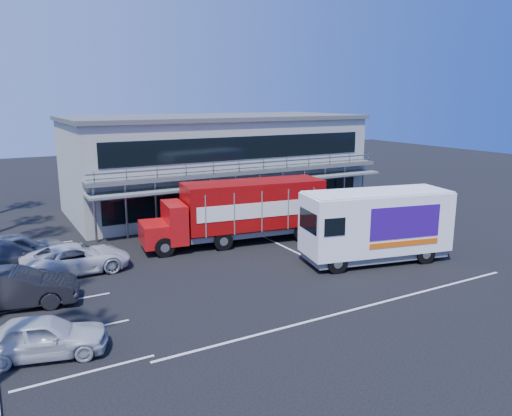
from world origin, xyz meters
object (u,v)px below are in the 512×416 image
red_truck (242,209)px  white_van (376,224)px  parked_car_a (43,337)px  parked_car_b (16,288)px

red_truck → white_van: bearing=-48.0°
red_truck → parked_car_a: bearing=-136.5°
red_truck → white_van: (4.57, -6.66, -0.01)m
red_truck → parked_car_a: (-12.29, -8.90, -1.32)m
red_truck → white_van: white_van is taller
parked_car_b → red_truck: bearing=-59.9°
parked_car_a → parked_car_b: bearing=20.7°
red_truck → white_van: size_ratio=1.37×
white_van → parked_car_a: (-16.86, -2.24, -1.31)m
parked_car_a → parked_car_b: parked_car_b is taller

